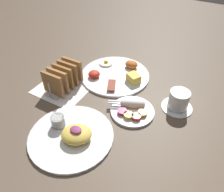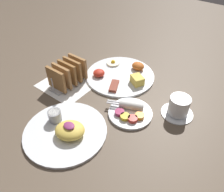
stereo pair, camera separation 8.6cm
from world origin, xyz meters
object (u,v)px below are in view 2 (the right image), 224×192
(coffee_cup, at_px, (179,107))
(toast_rack, at_px, (68,74))
(plate_breakfast, at_px, (121,75))
(plate_foreground, at_px, (66,130))
(plate_condiments, at_px, (130,112))

(coffee_cup, bearing_deg, toast_rack, -166.03)
(plate_breakfast, relative_size, plate_foreground, 1.09)
(plate_breakfast, height_order, plate_foreground, plate_foreground)
(plate_breakfast, distance_m, plate_foreground, 0.39)
(plate_foreground, height_order, coffee_cup, coffee_cup)
(plate_condiments, height_order, toast_rack, toast_rack)
(toast_rack, xyz_separation_m, coffee_cup, (0.46, 0.12, -0.02))
(plate_foreground, xyz_separation_m, coffee_cup, (0.27, 0.32, 0.02))
(plate_condiments, xyz_separation_m, toast_rack, (-0.32, -0.01, 0.04))
(toast_rack, bearing_deg, coffee_cup, 13.97)
(plate_foreground, bearing_deg, coffee_cup, 50.11)
(toast_rack, bearing_deg, plate_condiments, 0.90)
(plate_foreground, distance_m, toast_rack, 0.29)
(plate_foreground, bearing_deg, plate_breakfast, 96.27)
(plate_foreground, xyz_separation_m, toast_rack, (-0.20, 0.20, 0.04))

